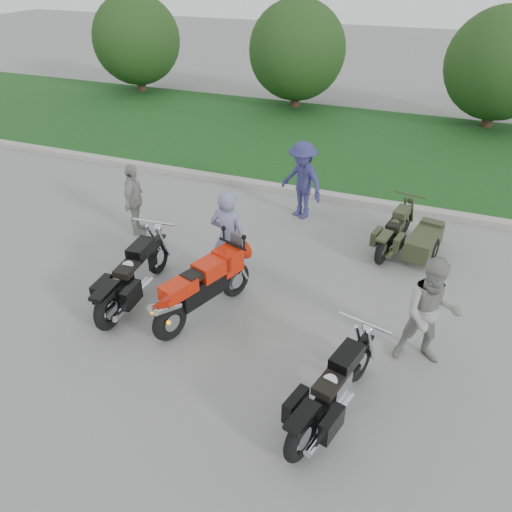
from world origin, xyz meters
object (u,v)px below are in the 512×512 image
at_px(person_stripe, 228,239).
at_px(person_back, 134,200).
at_px(sportbike_red, 202,287).
at_px(cruiser_right, 331,394).
at_px(cruiser_sidecar, 411,238).
at_px(person_grey, 431,313).
at_px(cruiser_left, 132,278).
at_px(person_denim, 302,180).

xyz_separation_m(person_stripe, person_back, (-2.72, 1.06, -0.16)).
relative_size(person_stripe, person_back, 1.20).
xyz_separation_m(sportbike_red, cruiser_right, (2.56, -1.34, -0.17)).
xyz_separation_m(sportbike_red, person_stripe, (0.01, 1.09, 0.34)).
height_order(cruiser_sidecar, person_grey, person_grey).
xyz_separation_m(cruiser_right, person_grey, (1.04, 1.63, 0.45)).
bearing_deg(sportbike_red, person_back, 160.77).
relative_size(person_stripe, person_grey, 1.07).
distance_m(sportbike_red, cruiser_left, 1.37).
height_order(sportbike_red, cruiser_right, sportbike_red).
bearing_deg(person_stripe, cruiser_sidecar, -140.30).
bearing_deg(cruiser_right, cruiser_left, 175.99).
distance_m(cruiser_left, person_denim, 4.67).
bearing_deg(person_back, cruiser_right, -139.19).
bearing_deg(person_back, cruiser_left, -164.08).
bearing_deg(person_stripe, person_grey, 169.48).
distance_m(cruiser_right, person_stripe, 3.56).
distance_m(sportbike_red, cruiser_right, 2.90).
bearing_deg(cruiser_sidecar, cruiser_left, -131.16).
distance_m(sportbike_red, person_denim, 4.28).
xyz_separation_m(sportbike_red, person_denim, (0.41, 4.25, 0.29)).
relative_size(sportbike_red, person_back, 1.35).
distance_m(cruiser_right, person_grey, 1.98).
bearing_deg(cruiser_sidecar, sportbike_red, -121.02).
bearing_deg(cruiser_left, person_stripe, 35.82).
xyz_separation_m(cruiser_left, person_stripe, (1.37, 1.13, 0.48)).
relative_size(cruiser_left, person_denim, 1.35).
bearing_deg(person_back, person_stripe, -127.07).
relative_size(cruiser_right, person_stripe, 1.18).
relative_size(cruiser_sidecar, person_denim, 1.13).
bearing_deg(cruiser_right, person_grey, 71.60).
height_order(sportbike_red, person_back, person_back).
relative_size(sportbike_red, cruiser_right, 0.95).
bearing_deg(cruiser_sidecar, person_back, -156.96).
bearing_deg(sportbike_red, person_denim, 103.53).
bearing_deg(person_denim, person_grey, -24.23).
height_order(person_grey, person_denim, person_denim).
distance_m(person_denim, person_back, 3.77).
height_order(cruiser_left, person_denim, person_denim).
distance_m(cruiser_right, person_back, 6.34).
bearing_deg(cruiser_sidecar, person_grey, -69.22).
relative_size(sportbike_red, person_denim, 1.18).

